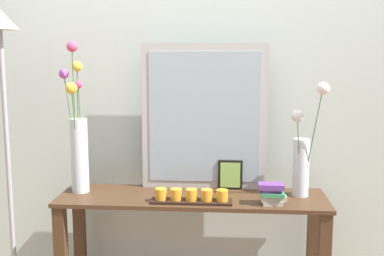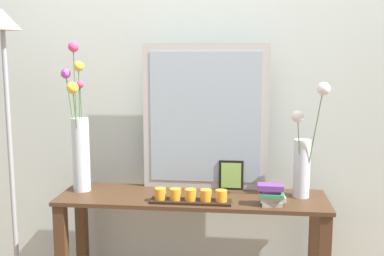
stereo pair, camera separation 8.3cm
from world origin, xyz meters
name	(u,v)px [view 2 (the right image)]	position (x,y,z in m)	size (l,w,h in m)	color
wall_back	(198,93)	(0.00, 0.30, 1.35)	(6.40, 0.08, 2.70)	beige
mirror_leaning	(205,117)	(0.05, 0.15, 1.24)	(0.66, 0.03, 0.76)	#B7B2AD
tall_vase_left	(80,140)	(-0.59, 0.03, 1.12)	(0.13, 0.16, 0.77)	silver
vase_right	(303,157)	(0.55, 0.03, 1.06)	(0.17, 0.18, 0.58)	silver
candle_tray	(191,197)	(0.01, -0.11, 0.88)	(0.39, 0.09, 0.07)	black
picture_frame_small	(231,175)	(0.19, 0.13, 0.93)	(0.13, 0.01, 0.16)	black
book_stack	(272,194)	(0.39, -0.11, 0.91)	(0.14, 0.10, 0.10)	#B2A893
floor_lamp	(9,127)	(-0.91, -0.08, 1.20)	(0.24, 0.24, 1.78)	#9E9EA3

